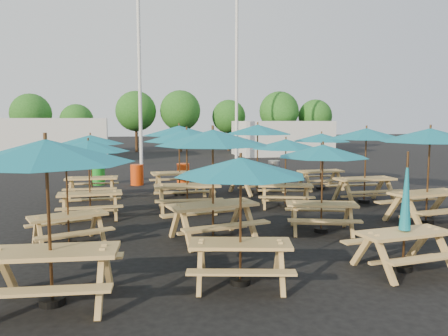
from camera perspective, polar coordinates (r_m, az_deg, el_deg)
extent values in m
plane|color=black|center=(13.31, 1.58, -5.41)|extent=(120.00, 120.00, 0.00)
cube|color=tan|center=(6.93, -21.74, -10.17)|extent=(2.00, 0.97, 0.06)
cube|color=tan|center=(6.39, -23.25, -14.60)|extent=(1.94, 0.49, 0.04)
cube|color=tan|center=(7.68, -20.31, -10.93)|extent=(1.94, 0.49, 0.04)
cylinder|color=black|center=(7.17, -21.49, -15.83)|extent=(0.38, 0.38, 0.11)
cylinder|color=brown|center=(6.83, -21.89, -6.64)|extent=(0.05, 0.05, 2.46)
cone|color=#13738A|center=(6.68, -22.26, 2.07)|extent=(2.78, 2.78, 0.34)
cube|color=tan|center=(10.00, -19.69, -5.89)|extent=(1.71, 1.10, 0.05)
cube|color=tan|center=(9.50, -18.83, -8.08)|extent=(1.58, 0.72, 0.04)
cube|color=tan|center=(10.61, -20.37, -6.64)|extent=(1.58, 0.72, 0.04)
cylinder|color=black|center=(10.14, -19.56, -9.26)|extent=(0.32, 0.32, 0.09)
cylinder|color=brown|center=(9.93, -19.77, -3.84)|extent=(0.04, 0.04, 2.04)
cone|color=#13738A|center=(9.82, -19.96, 1.10)|extent=(2.62, 2.62, 0.28)
cube|color=tan|center=(12.50, -17.11, -3.20)|extent=(1.71, 0.71, 0.06)
cube|color=tan|center=(11.93, -17.14, -4.98)|extent=(1.70, 0.28, 0.04)
cube|color=tan|center=(13.15, -17.00, -3.94)|extent=(1.70, 0.28, 0.04)
cylinder|color=black|center=(12.62, -17.01, -6.12)|extent=(0.34, 0.34, 0.09)
cylinder|color=brown|center=(12.44, -17.17, -1.45)|extent=(0.04, 0.04, 2.17)
cone|color=#13738A|center=(12.35, -17.31, 2.76)|extent=(2.26, 2.26, 0.30)
cube|color=tan|center=(15.66, -16.90, -1.27)|extent=(1.77, 0.78, 0.06)
cube|color=tan|center=(15.07, -17.13, -2.63)|extent=(1.74, 0.34, 0.04)
cube|color=tan|center=(16.32, -16.63, -1.95)|extent=(1.74, 0.34, 0.04)
cylinder|color=black|center=(15.76, -16.82, -3.66)|extent=(0.35, 0.35, 0.10)
cylinder|color=brown|center=(15.61, -16.94, 0.17)|extent=(0.04, 0.04, 2.21)
cone|color=#13738A|center=(15.54, -17.06, 3.58)|extent=(2.38, 2.38, 0.31)
cube|color=tan|center=(7.26, 2.15, -9.86)|extent=(1.77, 1.05, 0.06)
cube|color=tan|center=(6.76, 2.26, -13.48)|extent=(1.67, 0.65, 0.04)
cube|color=tan|center=(7.92, 2.04, -10.49)|extent=(1.67, 0.65, 0.04)
cylinder|color=black|center=(7.46, 2.13, -14.56)|extent=(0.33, 0.33, 0.09)
cylinder|color=brown|center=(7.16, 2.16, -6.95)|extent=(0.04, 0.04, 2.12)
cone|color=#13738A|center=(7.01, 2.19, 0.20)|extent=(2.64, 2.64, 0.30)
cube|color=tan|center=(9.79, -1.45, -4.85)|extent=(2.08, 1.14, 0.07)
cube|color=tan|center=(9.22, 0.39, -7.57)|extent=(1.98, 0.65, 0.04)
cube|color=tan|center=(10.50, -3.05, -5.85)|extent=(1.98, 0.65, 0.04)
cylinder|color=black|center=(9.96, -1.44, -9.11)|extent=(0.39, 0.39, 0.11)
cylinder|color=brown|center=(9.71, -1.46, -2.25)|extent=(0.05, 0.05, 2.51)
cone|color=#13738A|center=(9.61, -1.48, 4.01)|extent=(3.01, 3.01, 0.35)
cube|color=tan|center=(12.81, -4.84, -2.31)|extent=(1.96, 0.87, 0.06)
cube|color=tan|center=(12.18, -4.52, -4.23)|extent=(1.93, 0.40, 0.04)
cube|color=tan|center=(13.55, -5.10, -3.16)|extent=(1.93, 0.40, 0.04)
cylinder|color=black|center=(12.94, -4.81, -5.52)|extent=(0.38, 0.38, 0.11)
cylinder|color=brown|center=(12.75, -4.86, -0.38)|extent=(0.05, 0.05, 2.44)
cone|color=#13738A|center=(12.68, -4.90, 4.25)|extent=(2.65, 2.65, 0.34)
cube|color=tan|center=(15.69, -5.83, -0.64)|extent=(2.00, 0.85, 0.07)
cube|color=tan|center=(15.03, -5.30, -2.16)|extent=(1.98, 0.36, 0.04)
cube|color=tan|center=(16.44, -6.29, -1.45)|extent=(1.98, 0.36, 0.04)
cylinder|color=black|center=(15.80, -5.80, -3.36)|extent=(0.39, 0.39, 0.11)
cylinder|color=brown|center=(15.65, -5.85, 0.99)|extent=(0.05, 0.05, 2.52)
cone|color=#13738A|center=(15.58, -5.89, 4.88)|extent=(2.67, 2.67, 0.35)
cube|color=tan|center=(8.52, 22.49, -7.83)|extent=(1.74, 0.81, 0.06)
cube|color=tan|center=(8.16, 25.35, -10.56)|extent=(1.70, 0.39, 0.04)
cube|color=tan|center=(9.04, 19.78, -8.70)|extent=(1.70, 0.39, 0.04)
cylinder|color=black|center=(8.69, 22.31, -11.97)|extent=(0.34, 0.34, 0.09)
cylinder|color=brown|center=(8.44, 22.60, -5.30)|extent=(0.04, 0.04, 2.15)
cone|color=#13738A|center=(8.37, 22.71, -2.79)|extent=(0.21, 0.21, 1.40)
cube|color=tan|center=(10.79, 12.62, -4.61)|extent=(1.79, 1.16, 0.06)
cube|color=tan|center=(10.25, 13.03, -6.74)|extent=(1.66, 0.77, 0.04)
cube|color=tan|center=(11.44, 12.19, -5.35)|extent=(1.66, 0.77, 0.04)
cylinder|color=black|center=(10.93, 12.54, -7.91)|extent=(0.33, 0.33, 0.09)
cylinder|color=brown|center=(10.72, 12.67, -2.61)|extent=(0.04, 0.04, 2.14)
cone|color=#13738A|center=(10.62, 12.79, 2.20)|extent=(2.77, 2.77, 0.30)
cube|color=tan|center=(13.66, 8.00, -2.24)|extent=(1.79, 1.12, 0.06)
cube|color=tan|center=(13.10, 8.19, -3.80)|extent=(1.66, 0.72, 0.04)
cube|color=tan|center=(14.30, 7.79, -2.94)|extent=(1.66, 0.72, 0.04)
cylinder|color=black|center=(13.77, 7.96, -4.87)|extent=(0.33, 0.33, 0.09)
cylinder|color=brown|center=(13.61, 8.02, -0.65)|extent=(0.04, 0.04, 2.13)
cone|color=#13738A|center=(13.53, 8.08, 3.13)|extent=(2.72, 2.72, 0.30)
cube|color=tan|center=(16.28, 4.37, -0.34)|extent=(2.14, 1.38, 0.07)
cube|color=tan|center=(15.75, 5.98, -1.76)|extent=(1.98, 0.91, 0.04)
cube|color=tan|center=(16.90, 2.86, -1.18)|extent=(1.98, 0.91, 0.04)
cylinder|color=black|center=(16.38, 4.35, -3.00)|extent=(0.40, 0.40, 0.11)
cylinder|color=brown|center=(16.23, 4.39, 1.25)|extent=(0.05, 0.05, 2.55)
cone|color=#13738A|center=(16.17, 4.42, 5.05)|extent=(3.29, 3.29, 0.35)
cube|color=tan|center=(12.52, 25.01, -2.99)|extent=(2.04, 0.98, 0.07)
cube|color=tan|center=(13.07, 22.69, -3.92)|extent=(1.98, 0.49, 0.04)
cylinder|color=black|center=(12.65, 24.85, -6.36)|extent=(0.39, 0.39, 0.11)
cylinder|color=brown|center=(12.46, 25.10, -0.96)|extent=(0.05, 0.05, 2.51)
cone|color=#13738A|center=(12.38, 25.33, 3.91)|extent=(2.83, 2.83, 0.35)
cube|color=tan|center=(14.93, 17.91, -1.35)|extent=(1.93, 0.76, 0.06)
cube|color=tan|center=(14.38, 19.33, -2.93)|extent=(1.92, 0.28, 0.04)
cube|color=tan|center=(15.57, 16.51, -2.15)|extent=(1.92, 0.28, 0.04)
cylinder|color=black|center=(15.04, 17.81, -4.14)|extent=(0.38, 0.38, 0.11)
cylinder|color=brown|center=(14.88, 17.96, 0.32)|extent=(0.05, 0.05, 2.45)
cone|color=#13738A|center=(14.81, 18.10, 4.30)|extent=(2.51, 2.51, 0.34)
cube|color=tan|center=(17.42, 12.51, -0.41)|extent=(1.73, 0.70, 0.06)
cube|color=tan|center=(16.90, 13.48, -1.58)|extent=(1.72, 0.27, 0.04)
cube|color=tan|center=(18.01, 11.57, -1.06)|extent=(1.72, 0.27, 0.04)
cylinder|color=black|center=(17.51, 12.46, -2.55)|extent=(0.34, 0.34, 0.10)
cylinder|color=brown|center=(17.38, 12.54, 0.88)|extent=(0.04, 0.04, 2.20)
cone|color=#13738A|center=(17.32, 12.62, 3.93)|extent=(2.27, 2.27, 0.31)
cylinder|color=#1A9025|center=(18.93, -16.08, -0.83)|extent=(0.53, 0.53, 0.85)
cylinder|color=#DA3E0C|center=(18.48, -11.29, -0.88)|extent=(0.53, 0.53, 0.85)
cylinder|color=#DA3E0C|center=(18.65, -5.35, -0.72)|extent=(0.53, 0.53, 0.85)
cylinder|color=gray|center=(19.10, 1.13, -0.52)|extent=(0.53, 0.53, 0.85)
cylinder|color=gray|center=(19.98, 6.55, -0.26)|extent=(0.53, 0.53, 0.85)
cylinder|color=silver|center=(26.79, -11.00, 13.28)|extent=(0.20, 0.20, 12.00)
cylinder|color=silver|center=(29.83, 1.66, 12.67)|extent=(0.20, 0.20, 12.00)
cube|color=silver|center=(30.90, -22.42, 3.43)|extent=(8.00, 4.00, 2.80)
cube|color=silver|center=(33.97, 7.60, 3.90)|extent=(7.00, 4.00, 2.60)
cylinder|color=#382314|center=(37.01, -23.77, 3.26)|extent=(0.24, 0.24, 2.14)
sphere|color=#1E5919|center=(36.98, -23.91, 6.50)|extent=(3.11, 3.11, 3.11)
cylinder|color=#382314|center=(36.36, -18.59, 3.14)|extent=(0.24, 0.24, 1.78)
sphere|color=#1E5919|center=(36.31, -18.69, 5.89)|extent=(2.59, 2.59, 2.59)
cylinder|color=#382314|center=(37.33, -11.36, 3.83)|extent=(0.24, 0.24, 2.31)
sphere|color=#1E5919|center=(37.31, -11.43, 7.29)|extent=(3.36, 3.36, 3.36)
cylinder|color=#382314|center=(37.23, -5.69, 3.94)|extent=(0.24, 0.24, 2.35)
sphere|color=#1E5919|center=(37.21, -5.73, 7.47)|extent=(3.41, 3.41, 3.41)
cylinder|color=#382314|center=(38.51, 0.61, 3.81)|extent=(0.24, 0.24, 2.02)
sphere|color=#1E5919|center=(38.47, 0.62, 6.74)|extent=(2.94, 2.94, 2.94)
cylinder|color=#382314|center=(38.04, 7.16, 3.96)|extent=(0.24, 0.24, 2.32)
sphere|color=#1E5919|center=(38.02, 7.21, 7.38)|extent=(3.38, 3.38, 3.38)
cylinder|color=#382314|center=(39.43, 11.76, 3.74)|extent=(0.24, 0.24, 2.03)
sphere|color=#1E5919|center=(39.39, 11.82, 6.63)|extent=(2.95, 2.95, 2.95)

